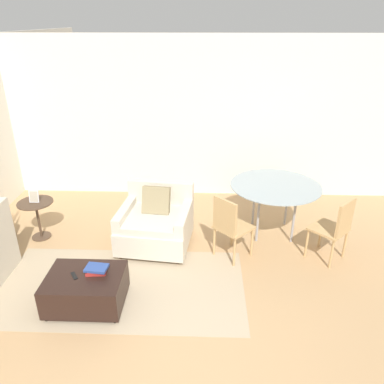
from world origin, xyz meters
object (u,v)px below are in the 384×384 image
Objects in this scene: armchair at (156,223)px; tv_remote_primary at (74,276)px; potted_plant at (0,225)px; picture_frame at (34,197)px; dining_chair_near_left at (230,224)px; side_table at (37,212)px; ottoman at (86,289)px; book_stack at (96,270)px; dining_chair_near_right at (336,226)px; dining_table at (275,190)px.

tv_remote_primary is (-0.74, -1.29, 0.06)m from armchair.
picture_frame is at bearing 4.56° from potted_plant.
potted_plant reaches higher than picture_frame.
dining_chair_near_left reaches higher than picture_frame.
ottoman is at bearing -51.71° from side_table.
book_stack is 1.82m from side_table.
dining_chair_near_right reaches higher than picture_frame.
book_stack is 1.85× the size of tv_remote_primary.
armchair is at bearing -167.44° from dining_table.
tv_remote_primary is 0.15× the size of dining_chair_near_right.
ottoman is at bearing -116.12° from armchair.
armchair reaches higher than dining_table.
dining_table is 0.99m from dining_chair_near_left.
armchair is 0.81× the size of dining_table.
dining_chair_near_right is (4.67, -0.38, 0.29)m from potted_plant.
dining_chair_near_right is at bearing -5.84° from side_table.
armchair reaches higher than side_table.
ottoman is at bearing -51.71° from picture_frame.
dining_table is (3.43, 0.26, 0.30)m from side_table.
ottoman is 1.79m from side_table.
book_stack is at bearing -162.34° from dining_chair_near_right.
dining_table is at bearing 135.00° from dining_chair_near_right.
dining_chair_near_right reaches higher than dining_table.
potted_plant reaches higher than ottoman.
tv_remote_primary is 0.11× the size of dining_table.
potted_plant is (-1.66, 1.35, 0.01)m from ottoman.
armchair is 1.48m from tv_remote_primary.
potted_plant is at bearing 175.39° from dining_chair_near_right.
potted_plant is at bearing -175.45° from side_table.
potted_plant is at bearing 178.23° from armchair.
tv_remote_primary is at bearing -54.61° from picture_frame.
potted_plant reaches higher than tv_remote_primary.
book_stack is 0.28× the size of dining_chair_near_left.
book_stack is 0.20× the size of dining_table.
book_stack is at bearing -148.79° from dining_chair_near_left.
dining_table reaches higher than tv_remote_primary.
dining_chair_near_left reaches higher than ottoman.
potted_plant is 5.84× the size of picture_frame.
dining_table is (3.43, 0.26, 0.04)m from picture_frame.
armchair is 1.33m from book_stack.
picture_frame is 2.78m from dining_chair_near_left.
side_table is (-1.73, 0.12, 0.08)m from armchair.
potted_plant is at bearing -175.59° from dining_table.
dining_chair_near_left is at bearing -8.72° from side_table.
dining_chair_near_right is at bearing -5.84° from picture_frame.
armchair is at bearing 63.88° from ottoman.
ottoman is 1.84m from picture_frame.
book_stack is at bearing -47.44° from side_table.
dining_table is (1.70, 0.38, 0.38)m from armchair.
dining_chair_near_right is (1.37, 0.00, 0.00)m from dining_chair_near_left.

